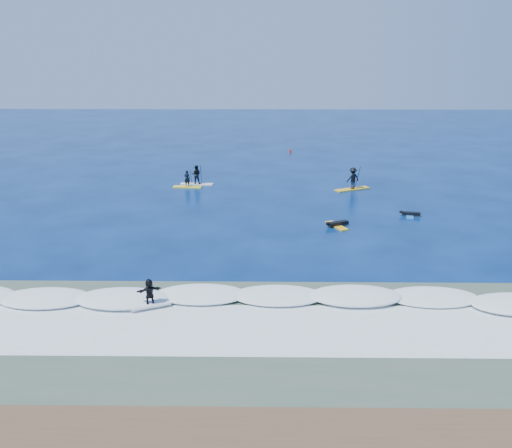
{
  "coord_description": "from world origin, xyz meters",
  "views": [
    {
      "loc": [
        0.22,
        -36.72,
        12.64
      ],
      "look_at": [
        -0.28,
        1.28,
        0.6
      ],
      "focal_mm": 40.0,
      "sensor_mm": 36.0,
      "label": 1
    }
  ],
  "objects_px": {
    "wave_surfer": "(150,294)",
    "marker_buoy": "(290,151)",
    "sup_paddler_left": "(187,181)",
    "prone_paddler_far": "(410,214)",
    "sup_paddler_center": "(196,176)",
    "prone_paddler_near": "(337,224)",
    "sup_paddler_right": "(353,180)"
  },
  "relations": [
    {
      "from": "sup_paddler_right",
      "to": "prone_paddler_near",
      "type": "bearing_deg",
      "value": -130.76
    },
    {
      "from": "sup_paddler_left",
      "to": "marker_buoy",
      "type": "relative_size",
      "value": 4.64
    },
    {
      "from": "prone_paddler_near",
      "to": "wave_surfer",
      "type": "height_order",
      "value": "wave_surfer"
    },
    {
      "from": "sup_paddler_left",
      "to": "prone_paddler_far",
      "type": "height_order",
      "value": "sup_paddler_left"
    },
    {
      "from": "sup_paddler_left",
      "to": "wave_surfer",
      "type": "distance_m",
      "value": 25.24
    },
    {
      "from": "sup_paddler_left",
      "to": "prone_paddler_near",
      "type": "distance_m",
      "value": 16.95
    },
    {
      "from": "sup_paddler_left",
      "to": "sup_paddler_center",
      "type": "relative_size",
      "value": 0.86
    },
    {
      "from": "prone_paddler_near",
      "to": "prone_paddler_far",
      "type": "xyz_separation_m",
      "value": [
        5.94,
        2.68,
        -0.02
      ]
    },
    {
      "from": "sup_paddler_center",
      "to": "marker_buoy",
      "type": "xyz_separation_m",
      "value": [
        9.52,
        16.53,
        -0.55
      ]
    },
    {
      "from": "prone_paddler_far",
      "to": "marker_buoy",
      "type": "relative_size",
      "value": 3.59
    },
    {
      "from": "prone_paddler_near",
      "to": "sup_paddler_right",
      "type": "bearing_deg",
      "value": -38.81
    },
    {
      "from": "sup_paddler_right",
      "to": "marker_buoy",
      "type": "xyz_separation_m",
      "value": [
        -4.84,
        18.24,
        -0.67
      ]
    },
    {
      "from": "sup_paddler_right",
      "to": "prone_paddler_far",
      "type": "bearing_deg",
      "value": -95.71
    },
    {
      "from": "prone_paddler_near",
      "to": "wave_surfer",
      "type": "xyz_separation_m",
      "value": [
        -10.96,
        -13.59,
        0.66
      ]
    },
    {
      "from": "sup_paddler_right",
      "to": "prone_paddler_near",
      "type": "height_order",
      "value": "sup_paddler_right"
    },
    {
      "from": "prone_paddler_far",
      "to": "prone_paddler_near",
      "type": "bearing_deg",
      "value": 126.21
    },
    {
      "from": "sup_paddler_left",
      "to": "marker_buoy",
      "type": "distance_m",
      "value": 20.38
    },
    {
      "from": "wave_surfer",
      "to": "marker_buoy",
      "type": "relative_size",
      "value": 3.59
    },
    {
      "from": "prone_paddler_near",
      "to": "marker_buoy",
      "type": "bearing_deg",
      "value": -20.69
    },
    {
      "from": "sup_paddler_center",
      "to": "prone_paddler_near",
      "type": "bearing_deg",
      "value": -43.85
    },
    {
      "from": "sup_paddler_right",
      "to": "wave_surfer",
      "type": "bearing_deg",
      "value": -145.87
    },
    {
      "from": "sup_paddler_right",
      "to": "wave_surfer",
      "type": "height_order",
      "value": "sup_paddler_right"
    },
    {
      "from": "sup_paddler_left",
      "to": "prone_paddler_far",
      "type": "xyz_separation_m",
      "value": [
        18.27,
        -8.93,
        -0.43
      ]
    },
    {
      "from": "sup_paddler_left",
      "to": "sup_paddler_center",
      "type": "xyz_separation_m",
      "value": [
        0.73,
        1.08,
        0.23
      ]
    },
    {
      "from": "sup_paddler_left",
      "to": "prone_paddler_near",
      "type": "xyz_separation_m",
      "value": [
        12.34,
        -11.61,
        -0.41
      ]
    },
    {
      "from": "sup_paddler_center",
      "to": "wave_surfer",
      "type": "height_order",
      "value": "sup_paddler_center"
    },
    {
      "from": "sup_paddler_right",
      "to": "marker_buoy",
      "type": "relative_size",
      "value": 5.91
    },
    {
      "from": "sup_paddler_left",
      "to": "prone_paddler_near",
      "type": "bearing_deg",
      "value": -38.35
    },
    {
      "from": "sup_paddler_right",
      "to": "prone_paddler_near",
      "type": "distance_m",
      "value": 11.35
    },
    {
      "from": "sup_paddler_left",
      "to": "wave_surfer",
      "type": "relative_size",
      "value": 1.29
    },
    {
      "from": "sup_paddler_center",
      "to": "wave_surfer",
      "type": "xyz_separation_m",
      "value": [
        0.65,
        -26.28,
        0.02
      ]
    },
    {
      "from": "wave_surfer",
      "to": "sup_paddler_center",
      "type": "bearing_deg",
      "value": 66.75
    }
  ]
}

